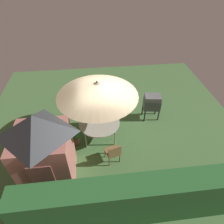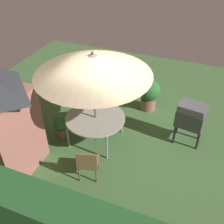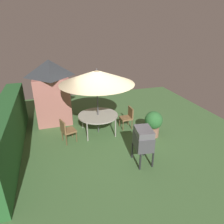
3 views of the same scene
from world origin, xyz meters
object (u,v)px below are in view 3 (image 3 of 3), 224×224
chair_near_shed (128,116)px  potted_plant_by_grill (153,123)px  patio_umbrella (97,77)px  bbq_grill (143,139)px  patio_table (98,116)px  garden_shed (52,91)px  chair_far_side (66,130)px  potted_plant_by_shed (88,115)px

chair_near_shed → potted_plant_by_grill: size_ratio=0.88×
patio_umbrella → bbq_grill: (-2.31, -0.86, -1.44)m
patio_table → potted_plant_by_grill: (-0.92, -1.96, -0.14)m
garden_shed → patio_umbrella: size_ratio=0.98×
chair_near_shed → chair_far_side: 2.60m
chair_near_shed → chair_far_side: size_ratio=1.00×
potted_plant_by_shed → bbq_grill: bearing=-161.3°
patio_table → garden_shed: bearing=44.0°
garden_shed → chair_far_side: bearing=-170.6°
bbq_grill → chair_far_side: bbq_grill is taller
potted_plant_by_shed → potted_plant_by_grill: potted_plant_by_grill is taller
patio_table → patio_umbrella: patio_umbrella is taller
patio_table → chair_far_side: chair_far_side is taller
potted_plant_by_grill → bbq_grill: bearing=141.6°
chair_near_shed → potted_plant_by_shed: 1.77m
garden_shed → potted_plant_by_grill: bearing=-126.0°
bbq_grill → chair_near_shed: bbq_grill is taller
chair_far_side → potted_plant_by_grill: bearing=-99.3°
bbq_grill → potted_plant_by_grill: 1.79m
garden_shed → patio_umbrella: (-1.69, -1.63, 0.89)m
bbq_grill → chair_far_side: 2.90m
patio_table → patio_umbrella: size_ratio=0.56×
chair_near_shed → potted_plant_by_grill: potted_plant_by_grill is taller
patio_table → chair_far_side: (-0.39, 1.29, -0.20)m
garden_shed → potted_plant_by_grill: garden_shed is taller
chair_far_side → potted_plant_by_grill: potted_plant_by_grill is taller
potted_plant_by_grill → patio_table: bearing=64.8°
patio_table → chair_far_side: 1.36m
chair_near_shed → potted_plant_by_shed: chair_near_shed is taller
chair_far_side → potted_plant_by_shed: bearing=-38.3°
patio_table → potted_plant_by_shed: bearing=14.4°
bbq_grill → garden_shed: bearing=31.9°
potted_plant_by_shed → potted_plant_by_grill: bearing=-130.1°
patio_umbrella → bbq_grill: size_ratio=2.33×
garden_shed → chair_near_shed: 3.47m
chair_far_side → potted_plant_by_grill: 3.29m
chair_far_side → garden_shed: bearing=9.4°
patio_umbrella → chair_near_shed: 2.18m
garden_shed → chair_far_side: 2.28m
garden_shed → potted_plant_by_shed: (-0.76, -1.39, -1.00)m
patio_table → chair_far_side: size_ratio=1.74×
patio_umbrella → potted_plant_by_shed: (0.93, 0.24, -1.90)m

